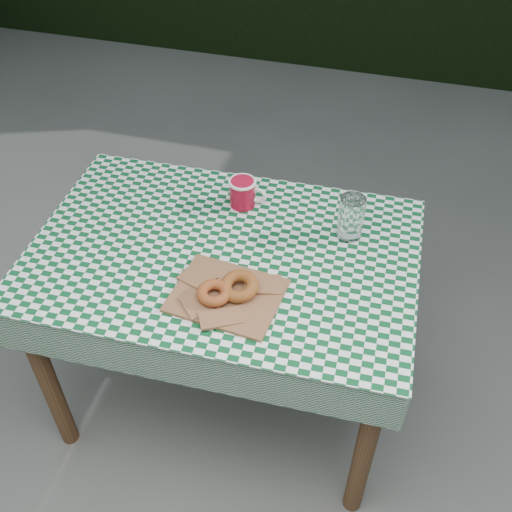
{
  "coord_description": "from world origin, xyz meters",
  "views": [
    {
      "loc": [
        0.57,
        -1.2,
        2.0
      ],
      "look_at": [
        0.23,
        0.03,
        0.79
      ],
      "focal_mm": 42.18,
      "sensor_mm": 36.0,
      "label": 1
    }
  ],
  "objects_px": {
    "drinking_glass": "(351,217)",
    "paper_bag": "(227,295)",
    "coffee_mug": "(242,193)",
    "table": "(227,331)"
  },
  "relations": [
    {
      "from": "table",
      "to": "coffee_mug",
      "type": "xyz_separation_m",
      "value": [
        -0.01,
        0.23,
        0.43
      ]
    },
    {
      "from": "drinking_glass",
      "to": "table",
      "type": "bearing_deg",
      "value": -153.95
    },
    {
      "from": "paper_bag",
      "to": "coffee_mug",
      "type": "xyz_separation_m",
      "value": [
        -0.07,
        0.41,
        0.04
      ]
    },
    {
      "from": "paper_bag",
      "to": "drinking_glass",
      "type": "relative_size",
      "value": 2.1
    },
    {
      "from": "coffee_mug",
      "to": "drinking_glass",
      "type": "distance_m",
      "value": 0.37
    },
    {
      "from": "coffee_mug",
      "to": "drinking_glass",
      "type": "xyz_separation_m",
      "value": [
        0.36,
        -0.06,
        0.02
      ]
    },
    {
      "from": "table",
      "to": "paper_bag",
      "type": "bearing_deg",
      "value": -70.22
    },
    {
      "from": "coffee_mug",
      "to": "drinking_glass",
      "type": "relative_size",
      "value": 1.19
    },
    {
      "from": "table",
      "to": "coffee_mug",
      "type": "relative_size",
      "value": 6.83
    },
    {
      "from": "drinking_glass",
      "to": "paper_bag",
      "type": "bearing_deg",
      "value": -129.4
    }
  ]
}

